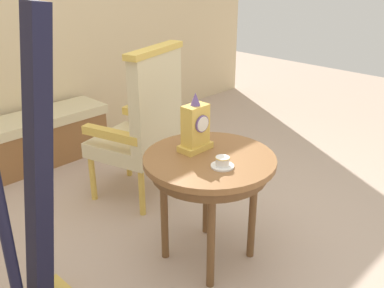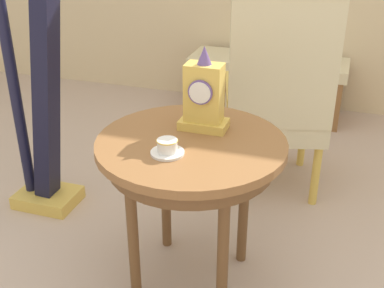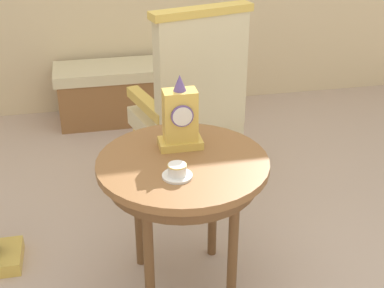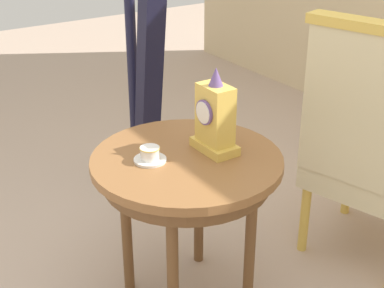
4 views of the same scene
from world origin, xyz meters
The scene contains 7 objects.
ground_plane centered at (0.00, 0.00, 0.00)m, with size 10.00×10.00×0.00m, color #BCA38E.
side_table centered at (0.02, 0.01, 0.59)m, with size 0.74×0.74×0.67m.
teacup_left centered at (-0.02, -0.12, 0.69)m, with size 0.12×0.12×0.06m.
mantel_clock centered at (0.04, 0.13, 0.80)m, with size 0.19×0.11×0.34m.
armchair centered at (0.23, 0.83, 0.59)m, with size 0.66×0.65×1.14m.
harp centered at (-0.87, 0.33, 0.69)m, with size 0.40×0.24×1.73m.
window_bench centered at (0.00, 1.95, 0.22)m, with size 1.16×0.40×0.44m.
Camera 1 is at (-1.60, -1.42, 1.68)m, focal length 40.66 mm.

